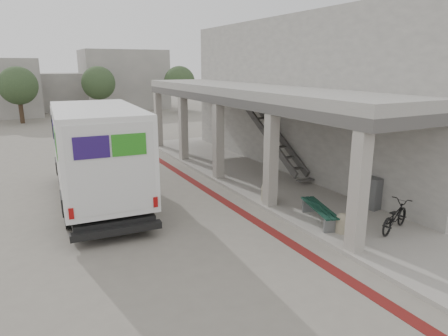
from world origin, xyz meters
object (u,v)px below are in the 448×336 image
bench (319,211)px  utility_cabinet (371,193)px  bicycle_black (395,216)px  fedex_truck (96,151)px

bench → utility_cabinet: size_ratio=1.93×
utility_cabinet → bicycle_black: size_ratio=0.64×
utility_cabinet → bicycle_black: 1.96m
bench → utility_cabinet: 2.41m
bench → utility_cabinet: bearing=21.0°
bench → bicycle_black: (1.49, -1.59, 0.10)m
fedex_truck → utility_cabinet: bearing=-30.2°
fedex_truck → utility_cabinet: (8.09, -5.44, -1.23)m
fedex_truck → bicycle_black: fedex_truck is taller
bicycle_black → fedex_truck: bearing=25.9°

